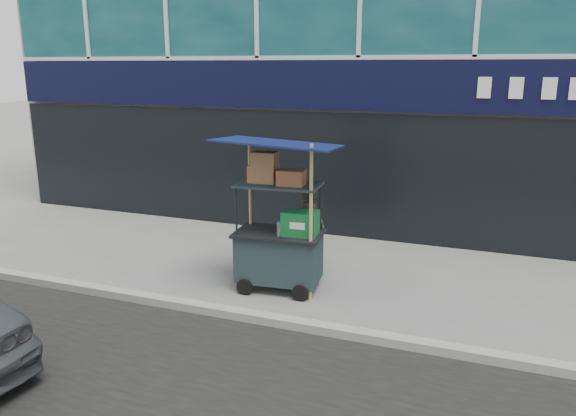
% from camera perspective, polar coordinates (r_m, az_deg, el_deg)
% --- Properties ---
extents(ground, '(80.00, 80.00, 0.00)m').
position_cam_1_polar(ground, '(7.60, -0.87, -11.13)').
color(ground, slate).
rests_on(ground, ground).
extents(curb, '(80.00, 0.18, 0.12)m').
position_cam_1_polar(curb, '(7.41, -1.46, -11.33)').
color(curb, gray).
rests_on(curb, ground).
extents(vendor_cart, '(1.80, 1.35, 2.29)m').
position_cam_1_polar(vendor_cart, '(8.26, -0.81, -3.02)').
color(vendor_cart, '#182828').
rests_on(vendor_cart, ground).
extents(vendor_man, '(0.43, 0.61, 1.61)m').
position_cam_1_polar(vendor_man, '(8.50, 2.39, -2.54)').
color(vendor_man, '#272A1E').
rests_on(vendor_man, ground).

